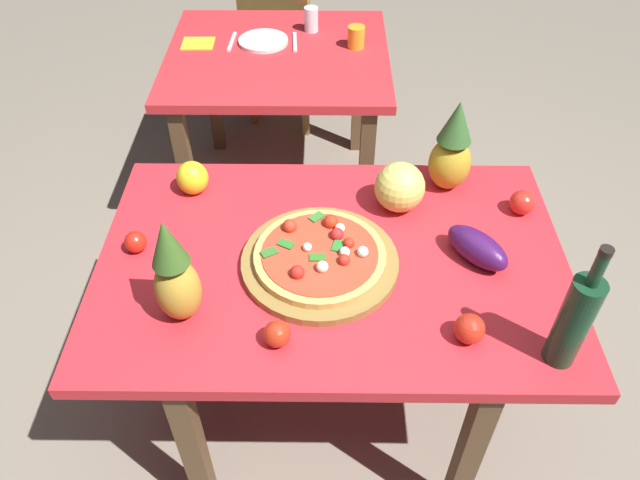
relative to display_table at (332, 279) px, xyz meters
name	(u,v)px	position (x,y,z in m)	size (l,w,h in m)	color
ground_plane	(329,401)	(0.00, 0.00, -0.68)	(10.00, 10.00, 0.00)	gray
display_table	(332,279)	(0.00, 0.00, 0.00)	(1.33, 0.88, 0.77)	brown
background_table	(279,76)	(-0.23, 1.24, -0.02)	(0.96, 0.87, 0.77)	brown
dining_chair	(284,44)	(-0.25, 1.91, -0.19)	(0.52, 0.52, 0.85)	olive
pizza_board	(320,262)	(-0.04, -0.03, 0.10)	(0.44, 0.44, 0.03)	olive
pizza	(320,254)	(-0.03, -0.03, 0.13)	(0.37, 0.37, 0.06)	#E6A956
wine_bottle	(574,320)	(0.55, -0.33, 0.23)	(0.08, 0.08, 0.37)	#143A23
pineapple_left	(452,150)	(0.37, 0.33, 0.23)	(0.13, 0.13, 0.31)	#B39526
pineapple_right	(175,276)	(-0.39, -0.21, 0.24)	(0.12, 0.12, 0.32)	gold
melon	(400,187)	(0.20, 0.23, 0.17)	(0.15, 0.15, 0.15)	#DAD563
bell_pepper	(192,178)	(-0.44, 0.30, 0.14)	(0.10, 0.10, 0.11)	yellow
eggplant	(477,248)	(0.40, 0.00, 0.13)	(0.20, 0.09, 0.09)	#3E1552
tomato_by_bottle	(277,334)	(-0.14, -0.30, 0.12)	(0.07, 0.07, 0.07)	red
tomato_at_corner	(469,329)	(0.34, -0.28, 0.13)	(0.08, 0.08, 0.08)	red
tomato_near_board	(135,242)	(-0.56, 0.03, 0.12)	(0.06, 0.06, 0.06)	red
tomato_beside_pepper	(522,202)	(0.58, 0.20, 0.13)	(0.08, 0.08, 0.08)	red
drinking_glass_juice	(356,37)	(0.11, 1.29, 0.14)	(0.08, 0.08, 0.09)	orange
drinking_glass_water	(311,19)	(-0.09, 1.45, 0.14)	(0.06, 0.06, 0.11)	silver
dinner_plate	(263,41)	(-0.30, 1.33, 0.10)	(0.22, 0.22, 0.02)	white
fork_utensil	(232,42)	(-0.44, 1.33, 0.09)	(0.02, 0.18, 0.01)	silver
knife_utensil	(295,42)	(-0.16, 1.33, 0.09)	(0.02, 0.18, 0.01)	silver
napkin_folded	(198,43)	(-0.59, 1.32, 0.09)	(0.14, 0.12, 0.01)	yellow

